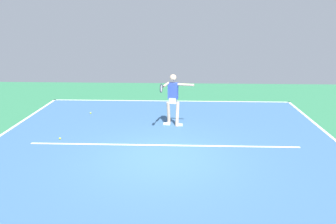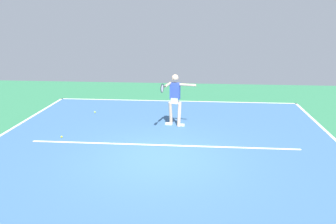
# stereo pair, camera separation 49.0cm
# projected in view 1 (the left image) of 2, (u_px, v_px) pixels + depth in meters

# --- Properties ---
(ground_plane) EXTENTS (22.24, 22.24, 0.00)m
(ground_plane) POSITION_uv_depth(u_px,v_px,m) (162.00, 158.00, 9.72)
(ground_plane) COLOR #2D754C
(court_surface) EXTENTS (10.85, 13.53, 0.00)m
(court_surface) POSITION_uv_depth(u_px,v_px,m) (162.00, 158.00, 9.72)
(court_surface) COLOR #38608E
(court_surface) RESTS_ON ground_plane
(court_line_baseline_near) EXTENTS (10.85, 0.10, 0.01)m
(court_line_baseline_near) POSITION_uv_depth(u_px,v_px,m) (170.00, 101.00, 16.19)
(court_line_baseline_near) COLOR white
(court_line_baseline_near) RESTS_ON ground_plane
(court_line_service) EXTENTS (8.13, 0.10, 0.01)m
(court_line_service) POSITION_uv_depth(u_px,v_px,m) (164.00, 145.00, 10.66)
(court_line_service) COLOR white
(court_line_service) RESTS_ON ground_plane
(court_line_centre_mark) EXTENTS (0.10, 0.30, 0.01)m
(court_line_centre_mark) POSITION_uv_depth(u_px,v_px,m) (170.00, 102.00, 15.99)
(court_line_centre_mark) COLOR white
(court_line_centre_mark) RESTS_ON ground_plane
(tennis_player) EXTENTS (1.13, 1.18, 1.84)m
(tennis_player) POSITION_uv_depth(u_px,v_px,m) (173.00, 96.00, 12.29)
(tennis_player) COLOR beige
(tennis_player) RESTS_ON ground_plane
(tennis_ball_far_corner) EXTENTS (0.07, 0.07, 0.07)m
(tennis_ball_far_corner) POSITION_uv_depth(u_px,v_px,m) (60.00, 138.00, 11.15)
(tennis_ball_far_corner) COLOR yellow
(tennis_ball_far_corner) RESTS_ON ground_plane
(tennis_ball_by_sideline) EXTENTS (0.07, 0.07, 0.07)m
(tennis_ball_by_sideline) POSITION_uv_depth(u_px,v_px,m) (91.00, 113.00, 14.06)
(tennis_ball_by_sideline) COLOR #C6E53D
(tennis_ball_by_sideline) RESTS_ON ground_plane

